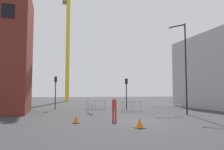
{
  "coord_description": "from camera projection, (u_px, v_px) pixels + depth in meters",
  "views": [
    {
      "loc": [
        -6.43,
        -15.23,
        2.13
      ],
      "look_at": [
        0.0,
        7.89,
        3.98
      ],
      "focal_mm": 35.43,
      "sensor_mm": 36.0,
      "label": 1
    }
  ],
  "objects": [
    {
      "name": "safety_barrier_front",
      "position": [
        168.0,
        110.0,
        18.73
      ],
      "size": [
        2.47,
        0.06,
        1.08
      ],
      "color": "#B2B5BA",
      "rests_on": "ground"
    },
    {
      "name": "traffic_cone_orange",
      "position": [
        140.0,
        123.0,
        13.04
      ],
      "size": [
        0.59,
        0.59,
        0.6
      ],
      "color": "black",
      "rests_on": "ground"
    },
    {
      "name": "safety_barrier_rear",
      "position": [
        90.0,
        108.0,
        21.59
      ],
      "size": [
        0.08,
        2.47,
        1.08
      ],
      "color": "gray",
      "rests_on": "ground"
    },
    {
      "name": "traffic_cone_by_barrier",
      "position": [
        76.0,
        119.0,
        15.16
      ],
      "size": [
        0.54,
        0.54,
        0.54
      ],
      "color": "black",
      "rests_on": "ground"
    },
    {
      "name": "safety_barrier_left_run",
      "position": [
        131.0,
        107.0,
        23.83
      ],
      "size": [
        2.27,
        0.17,
        1.08
      ],
      "color": "gray",
      "rests_on": "ground"
    },
    {
      "name": "traffic_light_island",
      "position": [
        55.0,
        87.0,
        27.08
      ],
      "size": [
        0.33,
        0.39,
        4.03
      ],
      "color": "#2D2D30",
      "rests_on": "ground"
    },
    {
      "name": "construction_crane",
      "position": [
        68.0,
        28.0,
        52.19
      ],
      "size": [
        2.53,
        17.7,
        26.61
      ],
      "color": "yellow",
      "rests_on": "ground"
    },
    {
      "name": "safety_barrier_mid_span",
      "position": [
        96.0,
        105.0,
        26.44
      ],
      "size": [
        2.5,
        0.06,
        1.08
      ],
      "color": "gray",
      "rests_on": "ground"
    },
    {
      "name": "streetlamp_tall",
      "position": [
        184.0,
        61.0,
        21.35
      ],
      "size": [
        1.23,
        1.5,
        8.79
      ],
      "color": "black",
      "rests_on": "ground"
    },
    {
      "name": "ground",
      "position": [
        141.0,
        121.0,
        16.18
      ],
      "size": [
        160.0,
        160.0,
        0.0
      ],
      "primitive_type": "plane",
      "color": "#333335"
    },
    {
      "name": "traffic_light_verge",
      "position": [
        126.0,
        88.0,
        28.42
      ],
      "size": [
        0.3,
        0.39,
        3.86
      ],
      "color": "black",
      "rests_on": "ground"
    },
    {
      "name": "pedestrian_walking",
      "position": [
        114.0,
        107.0,
        16.39
      ],
      "size": [
        0.34,
        0.34,
        1.78
      ],
      "color": "red",
      "rests_on": "ground"
    }
  ]
}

